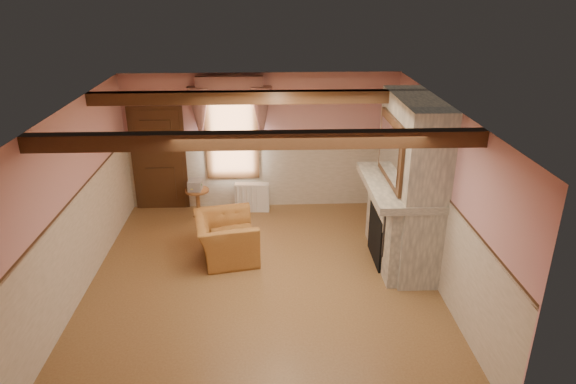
{
  "coord_description": "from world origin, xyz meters",
  "views": [
    {
      "loc": [
        0.11,
        -7.07,
        4.47
      ],
      "look_at": [
        0.44,
        0.8,
        1.2
      ],
      "focal_mm": 32.0,
      "sensor_mm": 36.0,
      "label": 1
    }
  ],
  "objects_px": {
    "radiator": "(252,197)",
    "bowl": "(396,175)",
    "armchair": "(226,238)",
    "side_table": "(198,202)",
    "oil_lamp": "(394,166)",
    "mantel_clock": "(391,164)"
  },
  "relations": [
    {
      "from": "armchair",
      "to": "bowl",
      "type": "bearing_deg",
      "value": -100.25
    },
    {
      "from": "side_table",
      "to": "bowl",
      "type": "height_order",
      "value": "bowl"
    },
    {
      "from": "bowl",
      "to": "mantel_clock",
      "type": "bearing_deg",
      "value": 90.0
    },
    {
      "from": "armchair",
      "to": "side_table",
      "type": "distance_m",
      "value": 1.91
    },
    {
      "from": "radiator",
      "to": "mantel_clock",
      "type": "relative_size",
      "value": 2.92
    },
    {
      "from": "radiator",
      "to": "oil_lamp",
      "type": "height_order",
      "value": "oil_lamp"
    },
    {
      "from": "armchair",
      "to": "side_table",
      "type": "bearing_deg",
      "value": 10.63
    },
    {
      "from": "mantel_clock",
      "to": "bowl",
      "type": "bearing_deg",
      "value": -90.0
    },
    {
      "from": "armchair",
      "to": "mantel_clock",
      "type": "height_order",
      "value": "mantel_clock"
    },
    {
      "from": "side_table",
      "to": "radiator",
      "type": "height_order",
      "value": "radiator"
    },
    {
      "from": "bowl",
      "to": "oil_lamp",
      "type": "xyz_separation_m",
      "value": [
        0.0,
        0.19,
        0.09
      ]
    },
    {
      "from": "bowl",
      "to": "oil_lamp",
      "type": "height_order",
      "value": "oil_lamp"
    },
    {
      "from": "side_table",
      "to": "radiator",
      "type": "bearing_deg",
      "value": 7.68
    },
    {
      "from": "armchair",
      "to": "bowl",
      "type": "xyz_separation_m",
      "value": [
        2.86,
        0.03,
        1.09
      ]
    },
    {
      "from": "radiator",
      "to": "oil_lamp",
      "type": "bearing_deg",
      "value": -30.93
    },
    {
      "from": "armchair",
      "to": "side_table",
      "type": "relative_size",
      "value": 2.09
    },
    {
      "from": "armchair",
      "to": "bowl",
      "type": "height_order",
      "value": "bowl"
    },
    {
      "from": "radiator",
      "to": "side_table",
      "type": "bearing_deg",
      "value": -168.64
    },
    {
      "from": "radiator",
      "to": "bowl",
      "type": "height_order",
      "value": "bowl"
    },
    {
      "from": "radiator",
      "to": "bowl",
      "type": "distance_m",
      "value": 3.32
    },
    {
      "from": "side_table",
      "to": "radiator",
      "type": "xyz_separation_m",
      "value": [
        1.1,
        0.15,
        0.02
      ]
    },
    {
      "from": "bowl",
      "to": "oil_lamp",
      "type": "relative_size",
      "value": 1.35
    }
  ]
}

